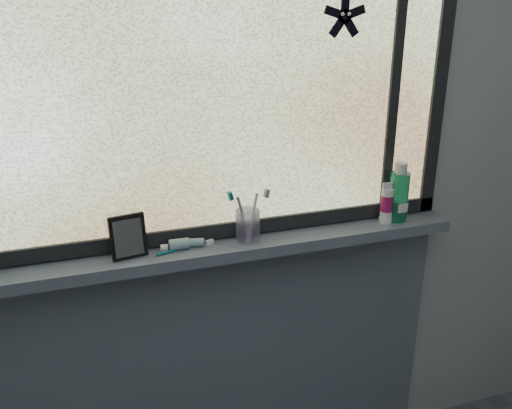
{
  "coord_description": "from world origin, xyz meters",
  "views": [
    {
      "loc": [
        -0.44,
        -0.41,
        1.83
      ],
      "look_at": [
        0.04,
        1.05,
        1.22
      ],
      "focal_mm": 40.0,
      "sensor_mm": 36.0,
      "label": 1
    }
  ],
  "objects_px": {
    "cream_tube": "(387,201)",
    "toothbrush_cup": "(248,225)",
    "vanity_mirror": "(128,237)",
    "mouthwash_bottle": "(399,192)"
  },
  "relations": [
    {
      "from": "vanity_mirror",
      "to": "cream_tube",
      "type": "distance_m",
      "value": 0.9
    },
    {
      "from": "mouthwash_bottle",
      "to": "cream_tube",
      "type": "height_order",
      "value": "mouthwash_bottle"
    },
    {
      "from": "vanity_mirror",
      "to": "cream_tube",
      "type": "relative_size",
      "value": 1.31
    },
    {
      "from": "mouthwash_bottle",
      "to": "toothbrush_cup",
      "type": "bearing_deg",
      "value": 179.69
    },
    {
      "from": "toothbrush_cup",
      "to": "mouthwash_bottle",
      "type": "height_order",
      "value": "mouthwash_bottle"
    },
    {
      "from": "cream_tube",
      "to": "toothbrush_cup",
      "type": "bearing_deg",
      "value": 178.83
    },
    {
      "from": "mouthwash_bottle",
      "to": "cream_tube",
      "type": "relative_size",
      "value": 1.66
    },
    {
      "from": "vanity_mirror",
      "to": "mouthwash_bottle",
      "type": "xyz_separation_m",
      "value": [
        0.95,
        0.0,
        0.04
      ]
    },
    {
      "from": "toothbrush_cup",
      "to": "cream_tube",
      "type": "relative_size",
      "value": 0.99
    },
    {
      "from": "toothbrush_cup",
      "to": "vanity_mirror",
      "type": "bearing_deg",
      "value": -179.23
    }
  ]
}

